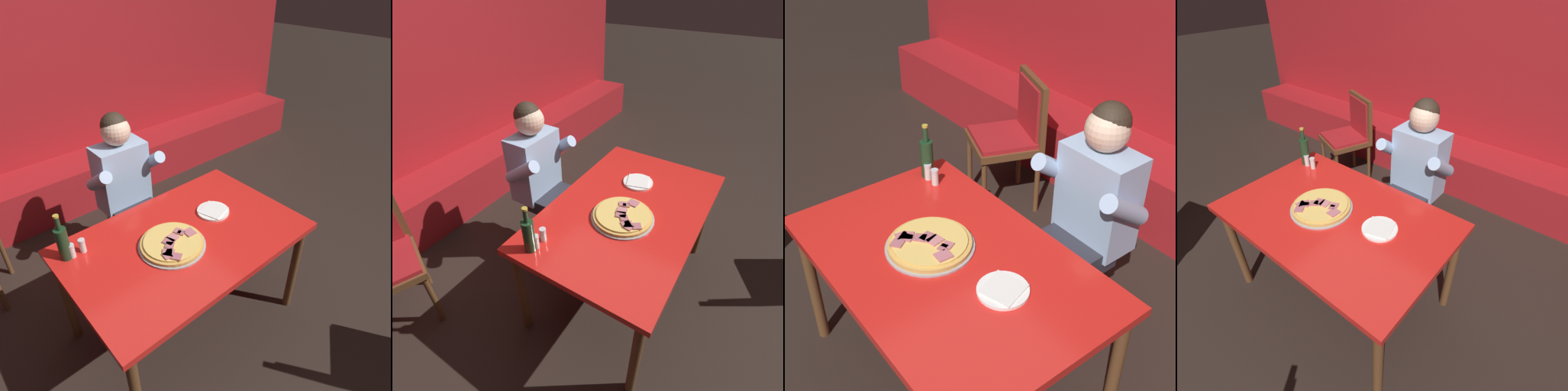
{
  "view_description": "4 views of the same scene",
  "coord_description": "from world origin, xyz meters",
  "views": [
    {
      "loc": [
        -1.0,
        -1.23,
        2.13
      ],
      "look_at": [
        0.13,
        0.05,
        0.98
      ],
      "focal_mm": 32.0,
      "sensor_mm": 36.0,
      "label": 1
    },
    {
      "loc": [
        -1.42,
        -0.58,
        2.01
      ],
      "look_at": [
        -0.19,
        0.18,
        0.92
      ],
      "focal_mm": 28.0,
      "sensor_mm": 36.0,
      "label": 2
    },
    {
      "loc": [
        1.47,
        -0.95,
        2.28
      ],
      "look_at": [
        -0.08,
        0.24,
        0.95
      ],
      "focal_mm": 50.0,
      "sensor_mm": 36.0,
      "label": 3
    },
    {
      "loc": [
        1.07,
        -0.96,
        1.99
      ],
      "look_at": [
        0.05,
        0.29,
        0.77
      ],
      "focal_mm": 28.0,
      "sensor_mm": 36.0,
      "label": 4
    }
  ],
  "objects": [
    {
      "name": "ground_plane",
      "position": [
        0.0,
        0.0,
        0.0
      ],
      "size": [
        24.0,
        24.0,
        0.0
      ],
      "primitive_type": "plane",
      "color": "black"
    },
    {
      "name": "main_dining_table",
      "position": [
        0.0,
        0.0,
        0.69
      ],
      "size": [
        1.41,
        0.91,
        0.77
      ],
      "color": "brown",
      "rests_on": "ground_plane"
    },
    {
      "name": "pizza",
      "position": [
        -0.11,
        -0.02,
        0.79
      ],
      "size": [
        0.39,
        0.39,
        0.05
      ],
      "color": "#9E9EA3",
      "rests_on": "main_dining_table"
    },
    {
      "name": "plate_white_paper",
      "position": [
        0.29,
        0.06,
        0.78
      ],
      "size": [
        0.21,
        0.21,
        0.02
      ],
      "color": "white",
      "rests_on": "main_dining_table"
    },
    {
      "name": "beer_bottle",
      "position": [
        -0.6,
        0.29,
        0.88
      ],
      "size": [
        0.07,
        0.07,
        0.29
      ],
      "color": "#19381E",
      "rests_on": "main_dining_table"
    },
    {
      "name": "shaker_black_pepper",
      "position": [
        -0.57,
        0.28,
        0.81
      ],
      "size": [
        0.04,
        0.04,
        0.09
      ],
      "color": "silver",
      "rests_on": "main_dining_table"
    },
    {
      "name": "shaker_red_pepper_flakes",
      "position": [
        -0.51,
        0.28,
        0.81
      ],
      "size": [
        0.04,
        0.04,
        0.09
      ],
      "color": "silver",
      "rests_on": "main_dining_table"
    },
    {
      "name": "diner_seated_blue_shirt",
      "position": [
        0.08,
        0.75,
        0.71
      ],
      "size": [
        0.53,
        0.53,
        1.27
      ],
      "color": "black",
      "rests_on": "ground_plane"
    },
    {
      "name": "dining_chair_near_right",
      "position": [
        -1.02,
        1.24,
        0.56
      ],
      "size": [
        0.57,
        0.57,
        0.93
      ],
      "color": "brown",
      "rests_on": "ground_plane"
    }
  ]
}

